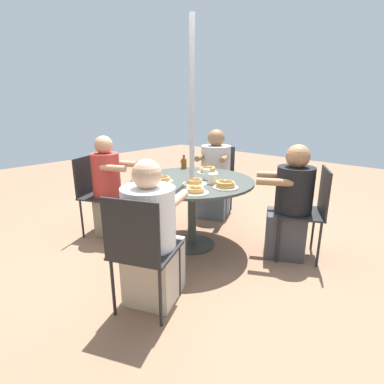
% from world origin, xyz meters
% --- Properties ---
extents(ground_plane, '(12.00, 12.00, 0.00)m').
position_xyz_m(ground_plane, '(0.00, 0.00, 0.00)').
color(ground_plane, '#8C664C').
extents(patio_table, '(1.29, 1.29, 0.74)m').
position_xyz_m(patio_table, '(0.00, 0.00, 0.63)').
color(patio_table, '#383D38').
rests_on(patio_table, ground).
extents(umbrella_pole, '(0.05, 0.05, 2.29)m').
position_xyz_m(umbrella_pole, '(0.00, 0.00, 1.15)').
color(umbrella_pole, '#ADADB2').
rests_on(umbrella_pole, ground).
extents(patio_chair_north, '(0.58, 0.58, 0.92)m').
position_xyz_m(patio_chair_north, '(-0.48, 1.07, 0.53)').
color(patio_chair_north, '#232326').
rests_on(patio_chair_north, ground).
extents(diner_north, '(0.55, 0.60, 1.14)m').
position_xyz_m(diner_north, '(-0.41, 0.91, 0.51)').
color(diner_north, beige).
rests_on(diner_north, ground).
extents(patio_chair_east, '(0.60, 0.60, 0.92)m').
position_xyz_m(patio_chair_east, '(-1.03, -0.57, 0.53)').
color(patio_chair_east, '#232326').
rests_on(patio_chair_east, ground).
extents(diner_east, '(0.61, 0.55, 1.14)m').
position_xyz_m(diner_east, '(-0.87, -0.48, 0.52)').
color(diner_east, '#3D3D42').
rests_on(diner_east, ground).
extents(patio_chair_south, '(0.58, 0.58, 0.92)m').
position_xyz_m(patio_chair_south, '(0.48, -1.07, 0.53)').
color(patio_chair_south, '#232326').
rests_on(patio_chair_south, ground).
extents(diner_south, '(0.55, 0.60, 1.18)m').
position_xyz_m(diner_south, '(0.40, -0.91, 0.53)').
color(diner_south, slate).
rests_on(diner_south, ground).
extents(patio_chair_west, '(0.58, 0.58, 0.92)m').
position_xyz_m(patio_chair_west, '(1.06, 0.50, 0.53)').
color(patio_chair_west, '#232326').
rests_on(patio_chair_west, ground).
extents(diner_west, '(0.53, 0.47, 1.17)m').
position_xyz_m(diner_west, '(0.90, 0.43, 0.54)').
color(diner_west, gray).
rests_on(diner_west, ground).
extents(pancake_plate_a, '(0.24, 0.24, 0.06)m').
position_xyz_m(pancake_plate_a, '(-0.14, 0.12, 0.76)').
color(pancake_plate_a, silver).
rests_on(pancake_plate_a, patio_table).
extents(pancake_plate_b, '(0.24, 0.24, 0.06)m').
position_xyz_m(pancake_plate_b, '(0.18, 0.27, 0.77)').
color(pancake_plate_b, silver).
rests_on(pancake_plate_b, patio_table).
extents(pancake_plate_c, '(0.24, 0.24, 0.08)m').
position_xyz_m(pancake_plate_c, '(-0.44, 0.02, 0.77)').
color(pancake_plate_c, silver).
rests_on(pancake_plate_c, patio_table).
extents(pancake_plate_d, '(0.24, 0.24, 0.06)m').
position_xyz_m(pancake_plate_d, '(-0.35, 0.34, 0.76)').
color(pancake_plate_d, silver).
rests_on(pancake_plate_d, patio_table).
extents(pancake_plate_e, '(0.24, 0.24, 0.08)m').
position_xyz_m(pancake_plate_e, '(0.08, -0.36, 0.77)').
color(pancake_plate_e, silver).
rests_on(pancake_plate_e, patio_table).
extents(syrup_bottle, '(0.09, 0.07, 0.17)m').
position_xyz_m(syrup_bottle, '(0.46, -0.36, 0.81)').
color(syrup_bottle, brown).
rests_on(syrup_bottle, patio_table).
extents(coffee_cup, '(0.09, 0.09, 0.10)m').
position_xyz_m(coffee_cup, '(-0.26, -0.02, 0.79)').
color(coffee_cup, beige).
rests_on(coffee_cup, patio_table).
extents(drinking_glass_a, '(0.07, 0.07, 0.11)m').
position_xyz_m(drinking_glass_a, '(-0.10, -0.11, 0.80)').
color(drinking_glass_a, silver).
rests_on(drinking_glass_a, patio_table).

